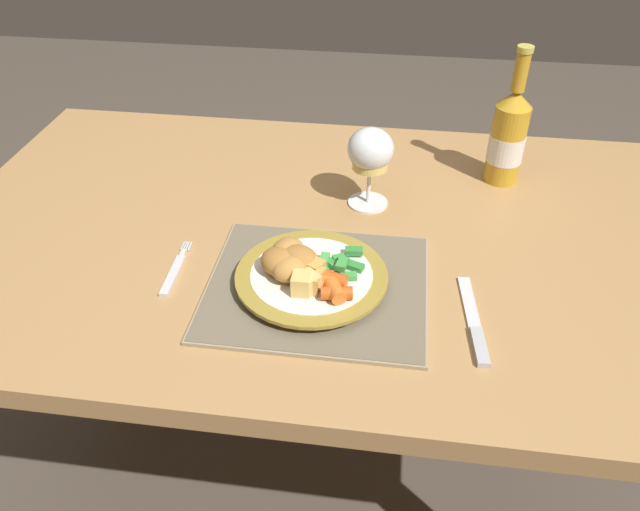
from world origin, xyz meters
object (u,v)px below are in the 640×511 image
dining_table (313,271)px  wine_glass (370,153)px  bottle (508,136)px  table_knife (475,327)px  fork (175,271)px  dinner_plate (312,278)px

dining_table → wine_glass: (0.09, 0.09, 0.20)m
dining_table → bottle: bearing=32.7°
table_knife → fork: bearing=172.2°
fork → table_knife: table_knife is taller
fork → wine_glass: bearing=40.5°
dinner_plate → wine_glass: bearing=74.9°
dinner_plate → wine_glass: wine_glass is taller
dining_table → table_knife: 0.35m
fork → table_knife: (0.46, -0.06, 0.00)m
dinner_plate → table_knife: bearing=-13.6°
bottle → table_knife: bearing=-99.6°
dinner_plate → table_knife: size_ratio=1.24×
table_knife → dining_table: bearing=140.8°
table_knife → wine_glass: (-0.17, 0.31, 0.10)m
dining_table → bottle: size_ratio=5.02×
dining_table → wine_glass: bearing=46.3°
dinner_plate → wine_glass: 0.27m
wine_glass → bottle: 0.27m
dinner_plate → fork: 0.22m
fork → bottle: 0.65m
dinner_plate → bottle: bearing=49.8°
dinner_plate → fork: (-0.22, 0.00, -0.01)m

